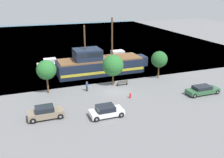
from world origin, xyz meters
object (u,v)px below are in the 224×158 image
object	(u,v)px
parked_car_curb_mid	(46,112)
parked_car_curb_front	(202,90)
moored_boat_dockside	(52,64)
bench_promenade_east	(122,83)
moored_boat_outer	(119,57)
pedestrian_walking_near	(87,86)
fire_hydrant	(130,95)
parked_car_curb_rear	(106,111)
pirate_ship	(99,64)

from	to	relation	value
parked_car_curb_mid	parked_car_curb_front	bearing A→B (deg)	-1.05
moored_boat_dockside	bench_promenade_east	size ratio (longest dim) A/B	3.47
moored_boat_outer	pedestrian_walking_near	bearing A→B (deg)	-127.07
parked_car_curb_mid	bench_promenade_east	xyz separation A→B (m)	(12.56, 6.82, -0.33)
fire_hydrant	pedestrian_walking_near	distance (m)	6.80
moored_boat_dockside	fire_hydrant	size ratio (longest dim) A/B	7.67
parked_car_curb_mid	parked_car_curb_rear	world-z (taller)	parked_car_curb_mid
moored_boat_dockside	pedestrian_walking_near	world-z (taller)	moored_boat_dockside
bench_promenade_east	pedestrian_walking_near	world-z (taller)	pedestrian_walking_near
moored_boat_dockside	moored_boat_outer	world-z (taller)	moored_boat_outer
parked_car_curb_front	fire_hydrant	size ratio (longest dim) A/B	6.39
pirate_ship	fire_hydrant	bearing A→B (deg)	-86.74
pirate_ship	parked_car_curb_front	bearing A→B (deg)	-52.60
pirate_ship	bench_promenade_east	distance (m)	7.53
parked_car_curb_front	fire_hydrant	distance (m)	10.63
pirate_ship	moored_boat_dockside	bearing A→B (deg)	138.11
parked_car_curb_rear	bench_promenade_east	xyz separation A→B (m)	(5.74, 8.79, -0.26)
pedestrian_walking_near	moored_boat_outer	bearing A→B (deg)	52.93
pirate_ship	fire_hydrant	distance (m)	12.25
pirate_ship	bench_promenade_east	size ratio (longest dim) A/B	9.86
moored_boat_outer	parked_car_curb_mid	size ratio (longest dim) A/B	1.58
bench_promenade_east	parked_car_curb_front	bearing A→B (deg)	-37.17
bench_promenade_east	moored_boat_outer	bearing A→B (deg)	70.01
parked_car_curb_mid	pedestrian_walking_near	world-z (taller)	parked_car_curb_mid
fire_hydrant	bench_promenade_east	world-z (taller)	bench_promenade_east
moored_boat_dockside	parked_car_curb_front	world-z (taller)	moored_boat_dockside
moored_boat_dockside	parked_car_curb_rear	world-z (taller)	moored_boat_dockside
moored_boat_outer	parked_car_curb_front	distance (m)	21.97
moored_boat_dockside	bench_promenade_east	world-z (taller)	moored_boat_dockside
pedestrian_walking_near	moored_boat_dockside	bearing A→B (deg)	102.72
moored_boat_dockside	bench_promenade_east	xyz separation A→B (m)	(9.11, -14.04, -0.22)
moored_boat_dockside	parked_car_curb_mid	bearing A→B (deg)	-99.40
parked_car_curb_front	parked_car_curb_rear	world-z (taller)	parked_car_curb_rear
bench_promenade_east	fire_hydrant	bearing A→B (deg)	-99.87
pirate_ship	fire_hydrant	xyz separation A→B (m)	(0.69, -12.16, -1.30)
moored_boat_outer	bench_promenade_east	xyz separation A→B (m)	(-5.21, -14.32, -0.35)
parked_car_curb_mid	bench_promenade_east	world-z (taller)	parked_car_curb_mid
pirate_ship	parked_car_curb_mid	distance (m)	17.90
moored_boat_dockside	parked_car_curb_front	distance (m)	28.27
bench_promenade_east	pedestrian_walking_near	distance (m)	5.88
parked_car_curb_mid	pedestrian_walking_near	size ratio (longest dim) A/B	2.65
moored_boat_dockside	moored_boat_outer	distance (m)	14.32
moored_boat_outer	parked_car_curb_front	size ratio (longest dim) A/B	1.32
moored_boat_outer	pedestrian_walking_near	distance (m)	18.37
parked_car_curb_front	parked_car_curb_rear	size ratio (longest dim) A/B	1.21
parked_car_curb_mid	pedestrian_walking_near	bearing A→B (deg)	44.05
moored_boat_outer	parked_car_curb_mid	distance (m)	27.62
parked_car_curb_rear	fire_hydrant	size ratio (longest dim) A/B	5.26
parked_car_curb_front	pedestrian_walking_near	world-z (taller)	pedestrian_walking_near
pirate_ship	moored_boat_dockside	xyz separation A→B (m)	(-7.57, 6.79, -1.05)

